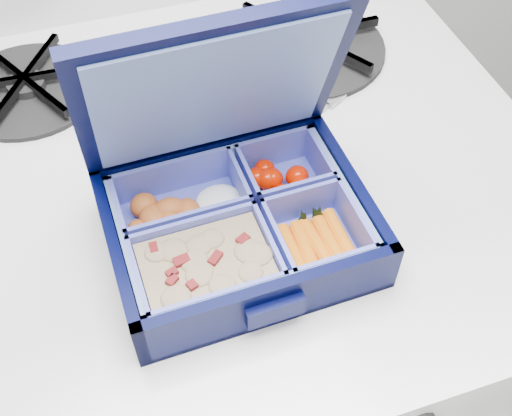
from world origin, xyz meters
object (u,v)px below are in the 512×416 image
object	(u,v)px
fork	(283,138)
burner_grate	(304,40)
stove	(235,353)
bento_box	(238,227)

from	to	relation	value
fork	burner_grate	bearing A→B (deg)	120.21
stove	fork	xyz separation A→B (m)	(0.06, -0.02, 0.49)
bento_box	burner_grate	bearing A→B (deg)	56.19
stove	burner_grate	xyz separation A→B (m)	(0.14, 0.12, 0.50)
bento_box	fork	distance (m)	0.14
stove	burner_grate	world-z (taller)	burner_grate
bento_box	fork	xyz separation A→B (m)	(0.08, 0.11, -0.02)
bento_box	burner_grate	xyz separation A→B (m)	(0.16, 0.25, -0.01)
stove	fork	size ratio (longest dim) A/B	5.29
bento_box	burner_grate	world-z (taller)	bento_box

